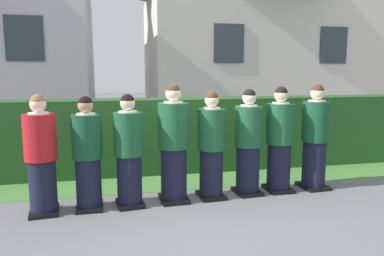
{
  "coord_description": "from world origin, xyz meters",
  "views": [
    {
      "loc": [
        -1.11,
        -5.06,
        1.83
      ],
      "look_at": [
        0.0,
        0.0,
        1.05
      ],
      "focal_mm": 34.53,
      "sensor_mm": 36.0,
      "label": 1
    }
  ],
  "objects_px": {
    "student_front_row_2": "(129,153)",
    "student_front_row_7": "(315,139)",
    "student_front_row_3": "(174,146)",
    "student_in_red_blazer": "(41,158)",
    "student_front_row_5": "(248,145)",
    "student_front_row_4": "(211,148)",
    "student_front_row_1": "(88,156)",
    "student_front_row_6": "(280,142)"
  },
  "relations": [
    {
      "from": "student_front_row_2",
      "to": "student_front_row_7",
      "type": "xyz_separation_m",
      "value": [
        2.91,
        0.18,
        0.05
      ]
    },
    {
      "from": "student_front_row_3",
      "to": "student_in_red_blazer",
      "type": "bearing_deg",
      "value": -176.31
    },
    {
      "from": "student_in_red_blazer",
      "to": "student_front_row_7",
      "type": "bearing_deg",
      "value": 3.27
    },
    {
      "from": "student_front_row_2",
      "to": "student_front_row_7",
      "type": "relative_size",
      "value": 0.94
    },
    {
      "from": "student_front_row_3",
      "to": "student_front_row_5",
      "type": "bearing_deg",
      "value": 4.14
    },
    {
      "from": "student_front_row_4",
      "to": "student_front_row_3",
      "type": "bearing_deg",
      "value": -176.9
    },
    {
      "from": "student_front_row_1",
      "to": "student_front_row_2",
      "type": "relative_size",
      "value": 0.99
    },
    {
      "from": "student_front_row_1",
      "to": "student_front_row_3",
      "type": "xyz_separation_m",
      "value": [
        1.17,
        0.07,
        0.07
      ]
    },
    {
      "from": "student_front_row_1",
      "to": "student_front_row_3",
      "type": "bearing_deg",
      "value": 3.25
    },
    {
      "from": "student_front_row_4",
      "to": "student_front_row_7",
      "type": "distance_m",
      "value": 1.72
    },
    {
      "from": "student_in_red_blazer",
      "to": "student_front_row_3",
      "type": "bearing_deg",
      "value": 3.69
    },
    {
      "from": "student_front_row_4",
      "to": "student_in_red_blazer",
      "type": "bearing_deg",
      "value": -176.45
    },
    {
      "from": "student_front_row_2",
      "to": "student_front_row_4",
      "type": "height_order",
      "value": "student_front_row_4"
    },
    {
      "from": "student_front_row_6",
      "to": "student_front_row_5",
      "type": "bearing_deg",
      "value": -176.83
    },
    {
      "from": "student_front_row_1",
      "to": "student_front_row_6",
      "type": "height_order",
      "value": "student_front_row_6"
    },
    {
      "from": "student_front_row_6",
      "to": "student_front_row_4",
      "type": "bearing_deg",
      "value": -175.79
    },
    {
      "from": "student_front_row_2",
      "to": "student_front_row_3",
      "type": "distance_m",
      "value": 0.64
    },
    {
      "from": "student_front_row_5",
      "to": "student_front_row_7",
      "type": "distance_m",
      "value": 1.13
    },
    {
      "from": "student_front_row_5",
      "to": "student_front_row_6",
      "type": "relative_size",
      "value": 0.98
    },
    {
      "from": "student_front_row_3",
      "to": "student_front_row_4",
      "type": "bearing_deg",
      "value": 3.1
    },
    {
      "from": "student_in_red_blazer",
      "to": "student_front_row_6",
      "type": "distance_m",
      "value": 3.43
    },
    {
      "from": "student_front_row_7",
      "to": "student_front_row_5",
      "type": "bearing_deg",
      "value": -178.27
    },
    {
      "from": "student_front_row_3",
      "to": "student_front_row_5",
      "type": "distance_m",
      "value": 1.15
    },
    {
      "from": "student_front_row_3",
      "to": "student_front_row_4",
      "type": "xyz_separation_m",
      "value": [
        0.56,
        0.03,
        -0.06
      ]
    },
    {
      "from": "student_front_row_4",
      "to": "student_front_row_5",
      "type": "relative_size",
      "value": 0.98
    },
    {
      "from": "student_in_red_blazer",
      "to": "student_front_row_4",
      "type": "height_order",
      "value": "student_front_row_4"
    },
    {
      "from": "student_front_row_3",
      "to": "student_front_row_7",
      "type": "relative_size",
      "value": 1.02
    },
    {
      "from": "student_front_row_6",
      "to": "student_front_row_3",
      "type": "bearing_deg",
      "value": -176.16
    },
    {
      "from": "student_front_row_7",
      "to": "student_front_row_4",
      "type": "bearing_deg",
      "value": -177.1
    },
    {
      "from": "student_front_row_2",
      "to": "student_front_row_4",
      "type": "relative_size",
      "value": 0.99
    },
    {
      "from": "student_in_red_blazer",
      "to": "student_front_row_3",
      "type": "height_order",
      "value": "student_front_row_3"
    },
    {
      "from": "student_front_row_4",
      "to": "student_front_row_7",
      "type": "height_order",
      "value": "student_front_row_7"
    },
    {
      "from": "student_front_row_3",
      "to": "student_front_row_2",
      "type": "bearing_deg",
      "value": -174.77
    },
    {
      "from": "student_front_row_4",
      "to": "student_front_row_6",
      "type": "height_order",
      "value": "student_front_row_6"
    },
    {
      "from": "student_front_row_4",
      "to": "student_front_row_6",
      "type": "relative_size",
      "value": 0.96
    },
    {
      "from": "student_front_row_1",
      "to": "student_front_row_5",
      "type": "xyz_separation_m",
      "value": [
        2.32,
        0.15,
        0.03
      ]
    },
    {
      "from": "student_in_red_blazer",
      "to": "student_front_row_2",
      "type": "relative_size",
      "value": 1.01
    },
    {
      "from": "student_in_red_blazer",
      "to": "student_front_row_4",
      "type": "relative_size",
      "value": 1.0
    },
    {
      "from": "student_front_row_2",
      "to": "student_front_row_6",
      "type": "bearing_deg",
      "value": 4.22
    },
    {
      "from": "student_front_row_1",
      "to": "student_in_red_blazer",
      "type": "bearing_deg",
      "value": -175.41
    },
    {
      "from": "student_in_red_blazer",
      "to": "student_front_row_7",
      "type": "xyz_separation_m",
      "value": [
        4.03,
        0.23,
        0.04
      ]
    },
    {
      "from": "student_in_red_blazer",
      "to": "student_front_row_6",
      "type": "bearing_deg",
      "value": 3.76
    }
  ]
}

